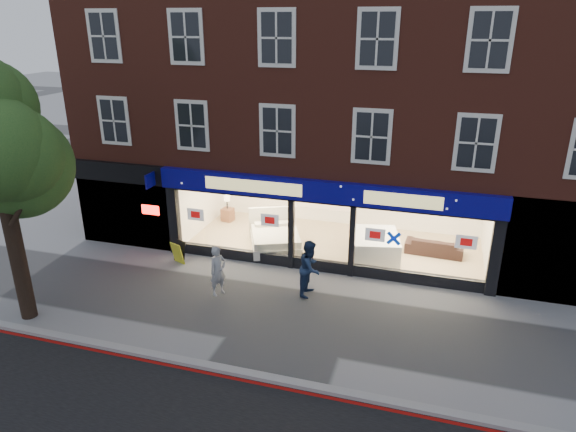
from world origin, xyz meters
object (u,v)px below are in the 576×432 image
at_px(display_bed, 275,238).
at_px(a_board, 179,252).
at_px(pedestrian_blue, 310,268).
at_px(sofa, 434,246).
at_px(mattress_stack, 375,245).
at_px(pedestrian_grey, 218,271).

height_order(display_bed, a_board, display_bed).
bearing_deg(pedestrian_blue, sofa, -37.53).
height_order(display_bed, mattress_stack, display_bed).
xyz_separation_m(sofa, pedestrian_grey, (-6.41, -4.81, 0.40)).
bearing_deg(pedestrian_grey, pedestrian_blue, -41.61).
distance_m(sofa, a_board, 9.24).
bearing_deg(mattress_stack, a_board, -160.24).
distance_m(pedestrian_grey, pedestrian_blue, 2.88).
bearing_deg(sofa, a_board, 23.79).
bearing_deg(sofa, pedestrian_grey, 40.62).
bearing_deg(pedestrian_blue, a_board, 85.91).
height_order(pedestrian_grey, pedestrian_blue, pedestrian_blue).
relative_size(sofa, pedestrian_blue, 1.13).
bearing_deg(pedestrian_grey, mattress_stack, -15.70).
height_order(sofa, pedestrian_blue, pedestrian_blue).
distance_m(a_board, pedestrian_blue, 5.11).
height_order(mattress_stack, a_board, mattress_stack).
bearing_deg(display_bed, pedestrian_blue, -77.57).
distance_m(mattress_stack, sofa, 2.20).
relative_size(display_bed, pedestrian_grey, 1.70).
bearing_deg(mattress_stack, pedestrian_grey, -137.28).
xyz_separation_m(display_bed, sofa, (5.75, 1.08, -0.05)).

